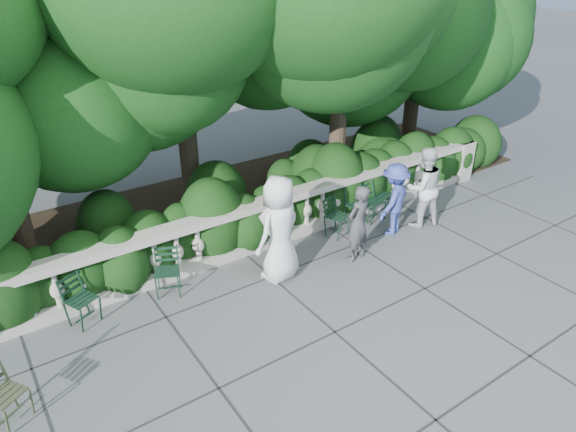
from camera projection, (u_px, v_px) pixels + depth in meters
ground at (321, 289)px, 8.84m from camera, size 90.00×90.00×0.00m
balustrade at (265, 224)px, 9.93m from camera, size 12.00×0.44×1.00m
shrub_hedge at (236, 221)px, 11.03m from camera, size 15.00×2.60×1.70m
tree_canopy at (252, 23)px, 9.67m from camera, size 15.04×6.52×6.78m
chair_a at (169, 298)px, 8.62m from camera, size 0.60×0.62×0.84m
chair_b at (93, 326)px, 8.01m from camera, size 0.60×0.62×0.84m
chair_c at (342, 238)px, 10.42m from camera, size 0.56×0.59×0.84m
chair_d at (361, 226)px, 10.83m from camera, size 0.51×0.54×0.84m
chair_e at (376, 223)px, 10.97m from camera, size 0.47×0.50×0.84m
chair_f at (388, 216)px, 11.25m from camera, size 0.57×0.59×0.84m
chair_weathered at (23, 424)px, 6.35m from camera, size 0.63×0.64×0.84m
person_businessman at (279, 229)px, 8.76m from camera, size 1.09×0.87×1.93m
person_woman_grey at (358, 223)px, 9.39m from camera, size 0.61×0.46×1.49m
person_casual_man at (423, 187)px, 10.53m from camera, size 0.98×0.85×1.72m
person_older_blue at (394, 199)px, 10.25m from camera, size 1.11×0.87×1.51m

